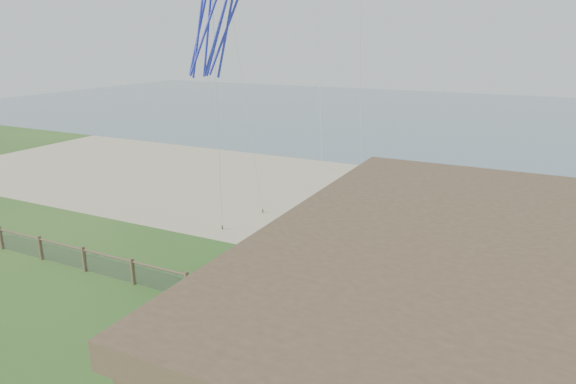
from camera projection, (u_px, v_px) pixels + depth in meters
name	position (u px, v px, depth m)	size (l,w,h in m)	color
sand_beach	(372.00, 204.00, 34.22)	(72.00, 20.00, 0.02)	#C2B18C
ocean	(468.00, 117.00, 71.90)	(160.00, 68.00, 0.02)	slate
chainlink_fence	(248.00, 302.00, 20.36)	(36.20, 0.20, 1.25)	brown
octopus_kite	(213.00, 5.00, 22.76)	(3.14, 2.22, 6.47)	orange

